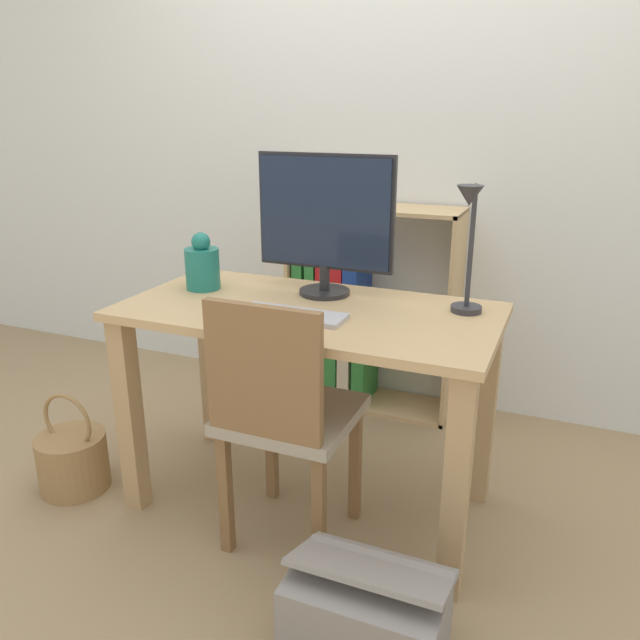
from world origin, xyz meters
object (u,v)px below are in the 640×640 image
desk_lamp (469,238)px  bookshelf (346,319)px  basket (73,460)px  keyboard (292,315)px  vase (202,266)px  monitor (325,218)px  chair (283,413)px  storage_box (366,621)px

desk_lamp → bookshelf: desk_lamp is taller
basket → bookshelf: bearing=59.0°
keyboard → vase: size_ratio=1.65×
bookshelf → vase: bearing=-108.3°
basket → monitor: bearing=27.3°
vase → desk_lamp: desk_lamp is taller
vase → desk_lamp: 0.96m
monitor → chair: size_ratio=0.57×
storage_box → basket: bearing=165.3°
keyboard → bookshelf: bookshelf is taller
desk_lamp → chair: bearing=-142.8°
keyboard → monitor: bearing=90.8°
keyboard → vase: 0.48m
chair → bookshelf: size_ratio=0.90×
desk_lamp → storage_box: desk_lamp is taller
monitor → keyboard: monitor is taller
keyboard → chair: bearing=-77.6°
keyboard → desk_lamp: desk_lamp is taller
basket → keyboard: bearing=10.5°
monitor → storage_box: size_ratio=1.23×
monitor → basket: monitor is taller
vase → monitor: bearing=13.8°
vase → basket: bearing=-141.3°
monitor → keyboard: bearing=-89.2°
desk_lamp → vase: bearing=-177.5°
monitor → basket: (-0.85, -0.44, -0.90)m
monitor → bookshelf: size_ratio=0.51×
keyboard → bookshelf: (-0.18, 0.97, -0.34)m
vase → desk_lamp: bearing=2.5°
keyboard → desk_lamp: 0.60m
keyboard → vase: vase is taller
monitor → vase: bearing=-166.2°
vase → chair: 0.67m
chair → storage_box: 0.63m
monitor → desk_lamp: monitor is taller
desk_lamp → storage_box: size_ratio=1.04×
chair → storage_box: chair is taller
bookshelf → storage_box: (0.61, -1.47, -0.28)m
bookshelf → basket: 1.35m
keyboard → desk_lamp: size_ratio=0.82×
chair → bookshelf: (-0.21, 1.11, -0.07)m
monitor → keyboard: (0.00, -0.28, -0.26)m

